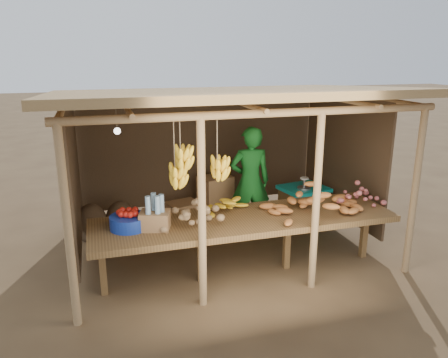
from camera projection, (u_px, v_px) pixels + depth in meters
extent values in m
plane|color=brown|center=(224.00, 245.00, 6.69)|extent=(60.00, 60.00, 0.00)
cylinder|color=#A37F54|center=(68.00, 230.00, 4.42)|extent=(0.09, 0.09, 2.20)
cylinder|color=#A37F54|center=(415.00, 193.00, 5.58)|extent=(0.09, 0.09, 2.20)
cylinder|color=#A37F54|center=(76.00, 162.00, 7.19)|extent=(0.09, 0.09, 2.20)
cylinder|color=#A37F54|center=(307.00, 147.00, 8.34)|extent=(0.09, 0.09, 2.20)
cylinder|color=#A37F54|center=(202.00, 216.00, 4.81)|extent=(0.09, 0.09, 2.20)
cylinder|color=#A37F54|center=(316.00, 204.00, 5.19)|extent=(0.09, 0.09, 2.20)
cylinder|color=#A37F54|center=(264.00, 113.00, 4.70)|extent=(4.40, 0.09, 0.09)
cylinder|color=#A37F54|center=(199.00, 91.00, 7.46)|extent=(4.40, 0.09, 0.09)
cube|color=#A37E4C|center=(224.00, 93.00, 6.05)|extent=(4.70, 3.50, 0.28)
cube|color=#4B3622|center=(200.00, 148.00, 7.71)|extent=(4.20, 0.04, 1.98)
cube|color=#4B3622|center=(74.00, 176.00, 5.96)|extent=(0.04, 2.40, 1.98)
cube|color=#4B3622|center=(343.00, 156.00, 7.10)|extent=(0.04, 2.40, 1.98)
cube|color=brown|center=(245.00, 220.00, 5.60)|extent=(3.90, 1.05, 0.08)
cube|color=brown|center=(103.00, 267.00, 5.22)|extent=(0.08, 0.08, 0.72)
cube|color=brown|center=(200.00, 255.00, 5.55)|extent=(0.08, 0.08, 0.72)
cube|color=brown|center=(287.00, 243.00, 5.88)|extent=(0.08, 0.08, 0.72)
cube|color=brown|center=(364.00, 233.00, 6.20)|extent=(0.08, 0.08, 0.72)
cylinder|color=navy|center=(129.00, 222.00, 5.22)|extent=(0.46, 0.46, 0.16)
cube|color=#956A42|center=(155.00, 220.00, 5.20)|extent=(0.41, 0.36, 0.22)
imported|color=#176A21|center=(250.00, 182.00, 6.87)|extent=(0.69, 0.50, 1.76)
cube|color=brown|center=(303.00, 207.00, 7.42)|extent=(0.74, 0.66, 0.61)
cube|color=#0D9291|center=(304.00, 189.00, 7.33)|extent=(0.83, 0.74, 0.06)
cube|color=#956A42|center=(215.00, 211.00, 7.49)|extent=(0.62, 0.55, 0.41)
cube|color=#956A42|center=(215.00, 188.00, 7.37)|extent=(0.62, 0.55, 0.41)
cube|color=#956A42|center=(183.00, 214.00, 7.33)|extent=(0.62, 0.55, 0.41)
ellipsoid|color=#4B3622|center=(92.00, 221.00, 6.85)|extent=(0.50, 0.50, 0.67)
ellipsoid|color=#4B3622|center=(121.00, 218.00, 6.97)|extent=(0.50, 0.50, 0.67)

